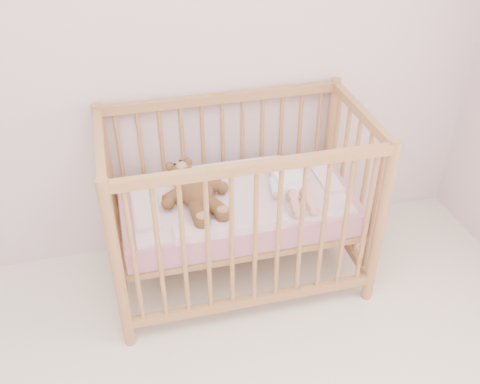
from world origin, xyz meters
name	(u,v)px	position (x,y,z in m)	size (l,w,h in m)	color
wall_back	(123,30)	(0.00, 2.00, 1.35)	(4.00, 0.02, 2.70)	silver
crib	(238,205)	(0.47, 1.60, 0.50)	(1.36, 0.76, 1.00)	#AD7C49
mattress	(238,207)	(0.47, 1.60, 0.49)	(1.22, 0.62, 0.13)	#CA7E91
blanket	(238,196)	(0.47, 1.60, 0.56)	(1.10, 0.58, 0.06)	#CF8FA2
baby	(288,179)	(0.74, 1.58, 0.64)	(0.25, 0.51, 0.12)	white
teddy_bear	(195,191)	(0.24, 1.58, 0.65)	(0.38, 0.54, 0.15)	brown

